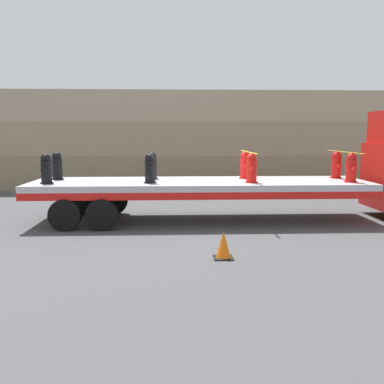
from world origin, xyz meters
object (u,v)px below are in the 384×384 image
(traffic_cone, at_px, (223,245))
(fire_hydrant_black_near_0, at_px, (46,169))
(fire_hydrant_black_far_1, at_px, (152,166))
(fire_hydrant_red_far_2, at_px, (245,165))
(fire_hydrant_black_near_1, at_px, (150,169))
(flatbed_trailer, at_px, (183,188))
(fire_hydrant_red_near_3, at_px, (351,168))
(fire_hydrant_red_near_2, at_px, (252,168))
(fire_hydrant_red_far_3, at_px, (336,165))
(fire_hydrant_black_far_0, at_px, (57,166))

(traffic_cone, bearing_deg, fire_hydrant_black_near_0, 143.39)
(fire_hydrant_black_far_1, height_order, fire_hydrant_red_far_2, same)
(fire_hydrant_black_near_1, xyz_separation_m, fire_hydrant_red_far_2, (2.85, 1.12, 0.00))
(flatbed_trailer, bearing_deg, traffic_cone, -79.24)
(fire_hydrant_black_near_0, xyz_separation_m, fire_hydrant_red_near_3, (8.55, 0.00, 0.00))
(fire_hydrant_red_near_3, bearing_deg, fire_hydrant_red_near_2, 180.00)
(fire_hydrant_red_near_2, bearing_deg, fire_hydrant_red_near_3, 0.00)
(fire_hydrant_black_near_0, relative_size, fire_hydrant_red_near_2, 1.00)
(flatbed_trailer, height_order, fire_hydrant_black_far_1, fire_hydrant_black_far_1)
(fire_hydrant_black_near_0, distance_m, fire_hydrant_black_near_1, 2.85)
(fire_hydrant_black_far_1, distance_m, fire_hydrant_red_far_3, 5.70)
(fire_hydrant_red_near_3, bearing_deg, fire_hydrant_black_far_1, 168.88)
(fire_hydrant_red_near_2, xyz_separation_m, traffic_cone, (-1.18, -3.36, -1.32))
(fire_hydrant_black_near_0, bearing_deg, fire_hydrant_black_far_0, 90.00)
(fire_hydrant_black_near_1, height_order, fire_hydrant_black_far_1, same)
(fire_hydrant_black_near_0, bearing_deg, fire_hydrant_black_far_1, 21.46)
(fire_hydrant_red_near_2, bearing_deg, fire_hydrant_red_far_2, 90.00)
(fire_hydrant_red_near_2, height_order, fire_hydrant_red_far_2, same)
(fire_hydrant_red_far_2, bearing_deg, fire_hydrant_black_near_0, -168.88)
(fire_hydrant_black_near_0, distance_m, fire_hydrant_black_far_1, 3.06)
(fire_hydrant_black_far_0, relative_size, fire_hydrant_red_far_3, 1.00)
(fire_hydrant_black_far_1, relative_size, fire_hydrant_red_far_3, 1.00)
(fire_hydrant_red_far_3, bearing_deg, fire_hydrant_black_near_0, -172.53)
(fire_hydrant_black_far_1, relative_size, fire_hydrant_red_near_2, 1.00)
(fire_hydrant_red_far_3, xyz_separation_m, traffic_cone, (-4.03, -4.48, -1.32))
(flatbed_trailer, bearing_deg, fire_hydrant_black_far_1, 148.87)
(fire_hydrant_black_far_0, xyz_separation_m, fire_hydrant_red_near_2, (5.70, -1.12, 0.00))
(fire_hydrant_black_near_0, distance_m, fire_hydrant_red_far_3, 8.62)
(fire_hydrant_black_far_1, relative_size, fire_hydrant_red_near_3, 1.00)
(fire_hydrant_red_near_2, bearing_deg, traffic_cone, -109.31)
(fire_hydrant_black_near_1, relative_size, fire_hydrant_black_far_1, 1.00)
(fire_hydrant_black_near_0, distance_m, fire_hydrant_red_far_2, 5.81)
(fire_hydrant_black_near_1, relative_size, traffic_cone, 1.47)
(fire_hydrant_black_far_1, height_order, traffic_cone, fire_hydrant_black_far_1)
(fire_hydrant_red_far_3, distance_m, traffic_cone, 6.16)
(traffic_cone, bearing_deg, fire_hydrant_red_near_3, 39.84)
(fire_hydrant_black_far_1, bearing_deg, traffic_cone, -69.53)
(fire_hydrant_black_far_1, distance_m, fire_hydrant_red_near_3, 5.81)
(fire_hydrant_black_near_0, bearing_deg, fire_hydrant_red_near_2, 0.00)
(flatbed_trailer, height_order, fire_hydrant_black_near_1, fire_hydrant_black_near_1)
(fire_hydrant_black_near_0, xyz_separation_m, fire_hydrant_red_near_2, (5.70, 0.00, 0.00))
(flatbed_trailer, relative_size, fire_hydrant_red_near_3, 11.70)
(fire_hydrant_black_near_1, bearing_deg, flatbed_trailer, 31.13)
(fire_hydrant_black_far_0, xyz_separation_m, fire_hydrant_black_near_1, (2.85, -1.12, 0.00))
(fire_hydrant_black_far_0, distance_m, fire_hydrant_red_far_2, 5.70)
(fire_hydrant_black_near_1, height_order, fire_hydrant_red_far_2, same)
(fire_hydrant_black_far_1, height_order, fire_hydrant_red_near_2, same)
(flatbed_trailer, bearing_deg, fire_hydrant_red_near_2, -16.25)
(traffic_cone, bearing_deg, fire_hydrant_black_near_1, 116.46)
(fire_hydrant_red_near_2, bearing_deg, fire_hydrant_black_near_1, 180.00)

